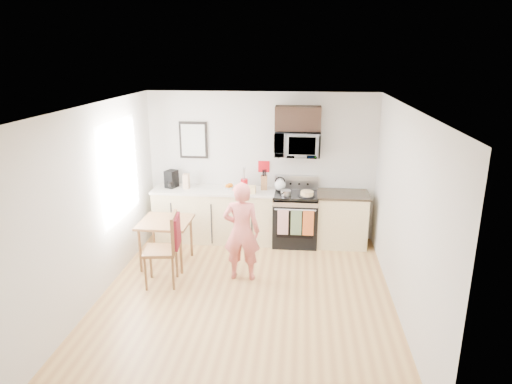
# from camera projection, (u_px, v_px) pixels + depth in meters

# --- Properties ---
(floor) EXTENTS (4.60, 4.60, 0.00)m
(floor) POSITION_uv_depth(u_px,v_px,m) (246.00, 298.00, 6.26)
(floor) COLOR #AF7843
(floor) RESTS_ON ground
(back_wall) EXTENTS (4.00, 0.04, 2.60)m
(back_wall) POSITION_uv_depth(u_px,v_px,m) (261.00, 166.00, 8.07)
(back_wall) COLOR beige
(back_wall) RESTS_ON floor
(front_wall) EXTENTS (4.00, 0.04, 2.60)m
(front_wall) POSITION_uv_depth(u_px,v_px,m) (209.00, 301.00, 3.69)
(front_wall) COLOR beige
(front_wall) RESTS_ON floor
(left_wall) EXTENTS (0.04, 4.60, 2.60)m
(left_wall) POSITION_uv_depth(u_px,v_px,m) (96.00, 203.00, 6.07)
(left_wall) COLOR beige
(left_wall) RESTS_ON floor
(right_wall) EXTENTS (0.04, 4.60, 2.60)m
(right_wall) POSITION_uv_depth(u_px,v_px,m) (404.00, 214.00, 5.68)
(right_wall) COLOR beige
(right_wall) RESTS_ON floor
(ceiling) EXTENTS (4.00, 4.60, 0.04)m
(ceiling) POSITION_uv_depth(u_px,v_px,m) (244.00, 107.00, 5.50)
(ceiling) COLOR white
(ceiling) RESTS_ON back_wall
(window) EXTENTS (0.06, 1.40, 1.50)m
(window) POSITION_uv_depth(u_px,v_px,m) (120.00, 171.00, 6.76)
(window) COLOR white
(window) RESTS_ON left_wall
(cabinet_left) EXTENTS (2.10, 0.60, 0.90)m
(cabinet_left) POSITION_uv_depth(u_px,v_px,m) (215.00, 216.00, 8.11)
(cabinet_left) COLOR #C7B680
(cabinet_left) RESTS_ON floor
(countertop_left) EXTENTS (2.14, 0.64, 0.04)m
(countertop_left) POSITION_uv_depth(u_px,v_px,m) (214.00, 190.00, 7.97)
(countertop_left) COLOR beige
(countertop_left) RESTS_ON cabinet_left
(cabinet_right) EXTENTS (0.84, 0.60, 0.90)m
(cabinet_right) POSITION_uv_depth(u_px,v_px,m) (342.00, 220.00, 7.89)
(cabinet_right) COLOR #C7B680
(cabinet_right) RESTS_ON floor
(countertop_right) EXTENTS (0.88, 0.64, 0.04)m
(countertop_right) POSITION_uv_depth(u_px,v_px,m) (343.00, 194.00, 7.75)
(countertop_right) COLOR black
(countertop_right) RESTS_ON cabinet_right
(range) EXTENTS (0.76, 0.70, 1.16)m
(range) POSITION_uv_depth(u_px,v_px,m) (295.00, 220.00, 7.95)
(range) COLOR black
(range) RESTS_ON floor
(microwave) EXTENTS (0.76, 0.51, 0.42)m
(microwave) POSITION_uv_depth(u_px,v_px,m) (297.00, 144.00, 7.66)
(microwave) COLOR #ACABB0
(microwave) RESTS_ON back_wall
(upper_cabinet) EXTENTS (0.76, 0.35, 0.40)m
(upper_cabinet) POSITION_uv_depth(u_px,v_px,m) (298.00, 118.00, 7.58)
(upper_cabinet) COLOR black
(upper_cabinet) RESTS_ON back_wall
(wall_art) EXTENTS (0.50, 0.04, 0.65)m
(wall_art) POSITION_uv_depth(u_px,v_px,m) (193.00, 140.00, 8.03)
(wall_art) COLOR black
(wall_art) RESTS_ON back_wall
(wall_trivet) EXTENTS (0.20, 0.02, 0.20)m
(wall_trivet) POSITION_uv_depth(u_px,v_px,m) (264.00, 167.00, 8.05)
(wall_trivet) COLOR red
(wall_trivet) RESTS_ON back_wall
(person) EXTENTS (0.54, 0.36, 1.48)m
(person) POSITION_uv_depth(u_px,v_px,m) (242.00, 231.00, 6.61)
(person) COLOR #C13F35
(person) RESTS_ON floor
(dining_table) EXTENTS (0.77, 0.77, 0.72)m
(dining_table) POSITION_uv_depth(u_px,v_px,m) (166.00, 226.00, 7.10)
(dining_table) COLOR brown
(dining_table) RESTS_ON floor
(chair) EXTENTS (0.56, 0.51, 1.07)m
(chair) POSITION_uv_depth(u_px,v_px,m) (171.00, 239.00, 6.46)
(chair) COLOR brown
(chair) RESTS_ON floor
(knife_block) EXTENTS (0.12, 0.16, 0.24)m
(knife_block) POSITION_uv_depth(u_px,v_px,m) (264.00, 182.00, 7.93)
(knife_block) COLOR brown
(knife_block) RESTS_ON countertop_left
(utensil_crock) EXTENTS (0.13, 0.13, 0.38)m
(utensil_crock) POSITION_uv_depth(u_px,v_px,m) (244.00, 180.00, 8.01)
(utensil_crock) COLOR red
(utensil_crock) RESTS_ON countertop_left
(fruit_bowl) EXTENTS (0.25, 0.25, 0.10)m
(fruit_bowl) POSITION_uv_depth(u_px,v_px,m) (230.00, 187.00, 7.96)
(fruit_bowl) COLOR white
(fruit_bowl) RESTS_ON countertop_left
(milk_carton) EXTENTS (0.11, 0.11, 0.26)m
(milk_carton) POSITION_uv_depth(u_px,v_px,m) (186.00, 181.00, 7.98)
(milk_carton) COLOR tan
(milk_carton) RESTS_ON countertop_left
(coffee_maker) EXTENTS (0.23, 0.28, 0.31)m
(coffee_maker) POSITION_uv_depth(u_px,v_px,m) (171.00, 180.00, 8.03)
(coffee_maker) COLOR black
(coffee_maker) RESTS_ON countertop_left
(bread_bag) EXTENTS (0.32, 0.15, 0.12)m
(bread_bag) POSITION_uv_depth(u_px,v_px,m) (246.00, 189.00, 7.74)
(bread_bag) COLOR #D8BC71
(bread_bag) RESTS_ON countertop_left
(cake) EXTENTS (0.26, 0.26, 0.09)m
(cake) POSITION_uv_depth(u_px,v_px,m) (307.00, 194.00, 7.62)
(cake) COLOR black
(cake) RESTS_ON range
(kettle) EXTENTS (0.20, 0.20, 0.25)m
(kettle) POSITION_uv_depth(u_px,v_px,m) (280.00, 185.00, 7.90)
(kettle) COLOR white
(kettle) RESTS_ON range
(pot) EXTENTS (0.18, 0.29, 0.09)m
(pot) POSITION_uv_depth(u_px,v_px,m) (286.00, 193.00, 7.66)
(pot) COLOR #ACABB0
(pot) RESTS_ON range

